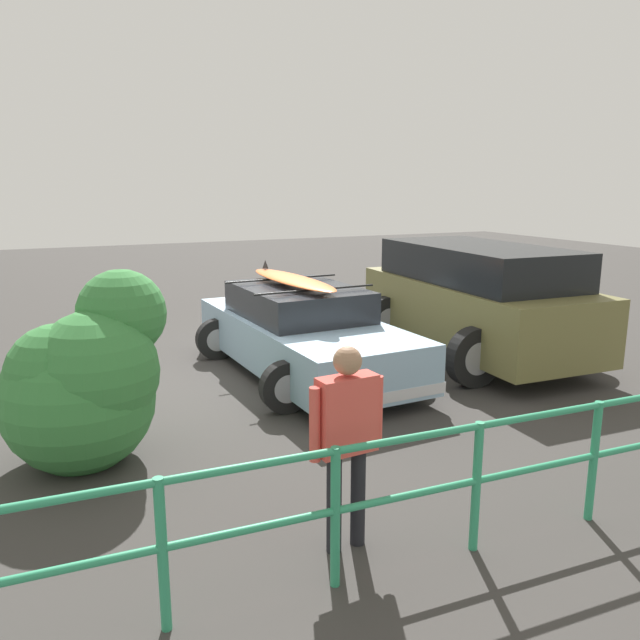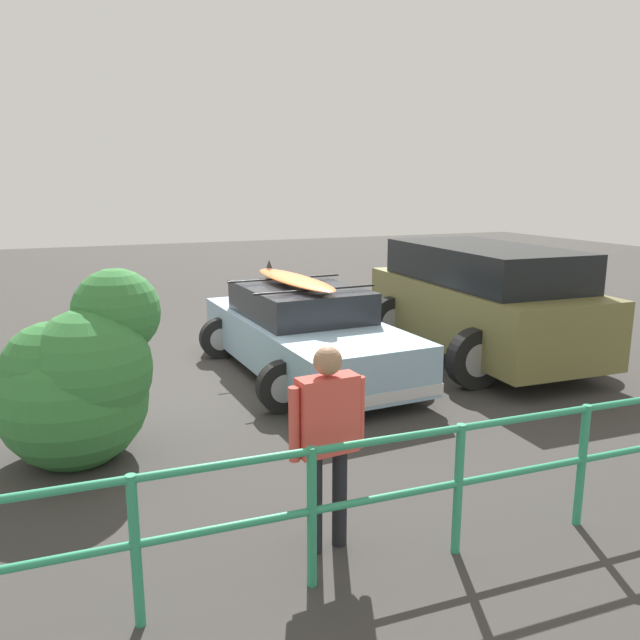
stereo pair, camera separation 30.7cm
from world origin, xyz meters
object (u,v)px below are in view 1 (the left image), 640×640
Objects in this scene: person_bystander at (347,430)px; bush_near_left at (86,381)px; sedan_car at (302,332)px; suv_car at (475,299)px.

bush_near_left reaches higher than person_bystander.
person_bystander is 0.80× the size of bush_near_left.
sedan_car is 3.75m from bush_near_left.
bush_near_left is (3.20, 1.94, 0.23)m from sedan_car.
suv_car is 6.08m from person_bystander.
suv_car is at bearing -137.16° from person_bystander.
bush_near_left is at bearing -55.91° from person_bystander.
sedan_car is at bearing -148.72° from bush_near_left.
bush_near_left reaches higher than suv_car.
sedan_car is 4.71m from person_bystander.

